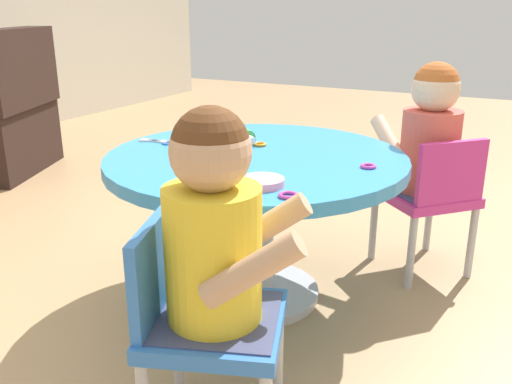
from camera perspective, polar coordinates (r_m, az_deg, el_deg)
The scene contains 13 objects.
ground_plane at distance 2.00m, azimuth 0.00°, elevation -10.54°, with size 10.00×10.00×0.00m, color tan.
craft_table at distance 1.83m, azimuth 0.00°, elevation 0.58°, with size 0.98×0.98×0.51m.
child_chair_left at distance 1.28m, azimuth -5.79°, elevation -12.96°, with size 0.38×0.38×0.54m.
seated_child_left at distance 1.17m, azimuth -4.24°, elevation -3.66°, with size 0.37×0.42×0.51m.
child_chair_right at distance 2.14m, azimuth 17.51°, elevation -0.43°, with size 0.42×0.42×0.54m.
seated_child_right at distance 2.11m, azimuth 17.47°, elevation 5.72°, with size 0.43×0.44×0.51m.
rolling_pin at distance 1.99m, azimuth -1.41°, elevation 6.01°, with size 0.17×0.18×0.05m.
craft_scissors at distance 1.99m, azimuth -9.56°, elevation 5.14°, with size 0.08×0.14×0.01m.
playdough_blob_0 at distance 1.49m, azimuth 0.63°, elevation 1.04°, with size 0.12×0.12×0.02m, color pink.
cookie_cutter_0 at distance 1.64m, azimuth -3.70°, elevation 2.55°, with size 0.05×0.05×0.01m, color red.
cookie_cutter_1 at distance 1.92m, azimuth 0.39°, elevation 4.93°, with size 0.05×0.05×0.01m, color orange.
cookie_cutter_2 at distance 1.40m, azimuth 3.34°, elevation -0.33°, with size 0.05×0.05×0.01m, color #D83FA5.
cookie_cutter_3 at distance 1.69m, azimuth 11.48°, elevation 2.63°, with size 0.05×0.05×0.01m, color #D83FA5.
Camera 1 is at (-1.55, -0.80, 0.98)m, focal length 38.90 mm.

